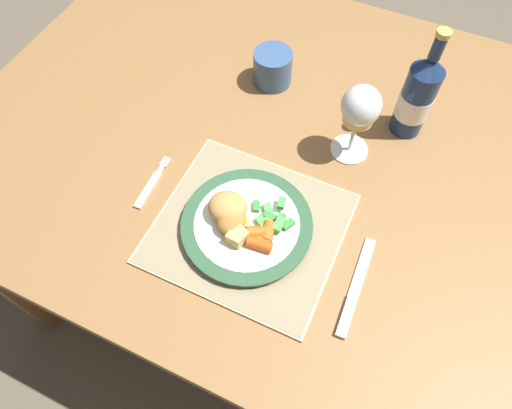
{
  "coord_description": "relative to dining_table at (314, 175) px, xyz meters",
  "views": [
    {
      "loc": [
        0.12,
        -0.55,
        1.46
      ],
      "look_at": [
        -0.05,
        -0.18,
        0.78
      ],
      "focal_mm": 32.0,
      "sensor_mm": 36.0,
      "label": 1
    }
  ],
  "objects": [
    {
      "name": "drinking_cup",
      "position": [
        -0.16,
        0.14,
        0.12
      ],
      "size": [
        0.08,
        0.08,
        0.07
      ],
      "color": "#385684",
      "rests_on": "dining_table"
    },
    {
      "name": "fork",
      "position": [
        -0.26,
        -0.21,
        0.08
      ],
      "size": [
        0.02,
        0.12,
        0.01
      ],
      "color": "silver",
      "rests_on": "dining_table"
    },
    {
      "name": "wine_glass",
      "position": [
        0.05,
        0.03,
        0.2
      ],
      "size": [
        0.07,
        0.07,
        0.16
      ],
      "color": "silver",
      "rests_on": "dining_table"
    },
    {
      "name": "table_knife",
      "position": [
        0.16,
        -0.25,
        0.08
      ],
      "size": [
        0.02,
        0.19,
        0.01
      ],
      "color": "silver",
      "rests_on": "dining_table"
    },
    {
      "name": "roast_potatoes",
      "position": [
        -0.05,
        -0.25,
        0.12
      ],
      "size": [
        0.03,
        0.06,
        0.03
      ],
      "color": "#E5BC66",
      "rests_on": "dinner_plate"
    },
    {
      "name": "dining_table",
      "position": [
        0.0,
        0.0,
        0.0
      ],
      "size": [
        1.46,
        0.97,
        0.74
      ],
      "color": "olive",
      "rests_on": "ground"
    },
    {
      "name": "glazed_carrots",
      "position": [
        -0.02,
        -0.24,
        0.12
      ],
      "size": [
        0.06,
        0.06,
        0.02
      ],
      "color": "orange",
      "rests_on": "dinner_plate"
    },
    {
      "name": "ground_plane",
      "position": [
        0.0,
        0.0,
        -0.66
      ],
      "size": [
        6.0,
        6.0,
        0.0
      ],
      "primitive_type": "plane",
      "color": "brown"
    },
    {
      "name": "breaded_croquettes",
      "position": [
        -0.09,
        -0.22,
        0.13
      ],
      "size": [
        0.09,
        0.09,
        0.04
      ],
      "color": "tan",
      "rests_on": "dinner_plate"
    },
    {
      "name": "bottle",
      "position": [
        0.14,
        0.13,
        0.17
      ],
      "size": [
        0.06,
        0.06,
        0.24
      ],
      "color": "navy",
      "rests_on": "dining_table"
    },
    {
      "name": "placemat",
      "position": [
        -0.05,
        -0.21,
        0.08
      ],
      "size": [
        0.32,
        0.29,
        0.01
      ],
      "color": "#CCB789",
      "rests_on": "dining_table"
    },
    {
      "name": "dinner_plate",
      "position": [
        -0.05,
        -0.22,
        0.1
      ],
      "size": [
        0.23,
        0.23,
        0.02
      ],
      "color": "white",
      "rests_on": "placemat"
    },
    {
      "name": "green_beans_pile",
      "position": [
        -0.02,
        -0.19,
        0.11
      ],
      "size": [
        0.08,
        0.07,
        0.02
      ],
      "color": "#338438",
      "rests_on": "dinner_plate"
    }
  ]
}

